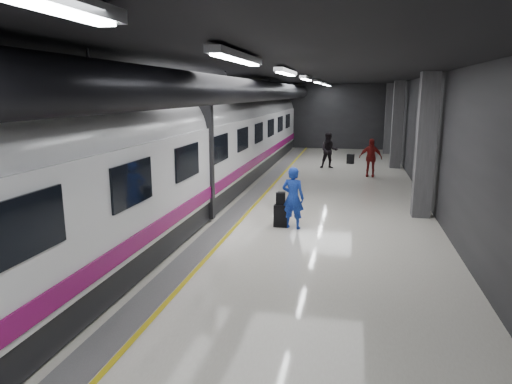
# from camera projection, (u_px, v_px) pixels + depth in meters

# --- Properties ---
(ground) EXTENTS (40.00, 40.00, 0.00)m
(ground) POSITION_uv_depth(u_px,v_px,m) (269.00, 225.00, 13.67)
(ground) COLOR silver
(ground) RESTS_ON ground
(platform_hall) EXTENTS (10.02, 40.02, 4.51)m
(platform_hall) POSITION_uv_depth(u_px,v_px,m) (267.00, 104.00, 13.89)
(platform_hall) COLOR black
(platform_hall) RESTS_ON ground
(train) EXTENTS (3.05, 38.00, 4.05)m
(train) POSITION_uv_depth(u_px,v_px,m) (165.00, 153.00, 13.90)
(train) COLOR black
(train) RESTS_ON ground
(traveler_main) EXTENTS (0.72, 0.54, 1.81)m
(traveler_main) POSITION_uv_depth(u_px,v_px,m) (293.00, 198.00, 13.15)
(traveler_main) COLOR blue
(traveler_main) RESTS_ON ground
(suitcase_main) EXTENTS (0.41, 0.26, 0.66)m
(suitcase_main) POSITION_uv_depth(u_px,v_px,m) (281.00, 216.00, 13.42)
(suitcase_main) COLOR black
(suitcase_main) RESTS_ON ground
(shoulder_bag) EXTENTS (0.29, 0.19, 0.36)m
(shoulder_bag) POSITION_uv_depth(u_px,v_px,m) (280.00, 199.00, 13.34)
(shoulder_bag) COLOR black
(shoulder_bag) RESTS_ON suitcase_main
(traveler_far_a) EXTENTS (1.00, 0.82, 1.88)m
(traveler_far_a) POSITION_uv_depth(u_px,v_px,m) (329.00, 150.00, 23.79)
(traveler_far_a) COLOR black
(traveler_far_a) RESTS_ON ground
(traveler_far_b) EXTENTS (1.07, 0.48, 1.80)m
(traveler_far_b) POSITION_uv_depth(u_px,v_px,m) (371.00, 158.00, 21.43)
(traveler_far_b) COLOR maroon
(traveler_far_b) RESTS_ON ground
(suitcase_far) EXTENTS (0.42, 0.36, 0.53)m
(suitcase_far) POSITION_uv_depth(u_px,v_px,m) (350.00, 159.00, 25.45)
(suitcase_far) COLOR black
(suitcase_far) RESTS_ON ground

